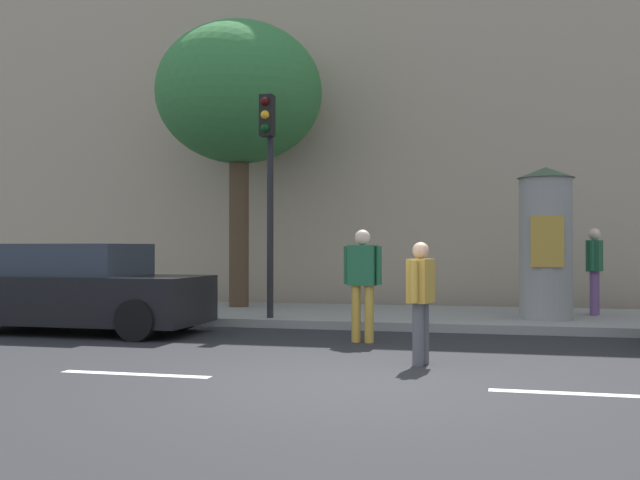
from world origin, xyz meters
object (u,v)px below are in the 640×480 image
at_px(traffic_light, 268,168).
at_px(pedestrian_with_bag, 595,264).
at_px(poster_column, 546,242).
at_px(pedestrian_in_red_top, 421,294).
at_px(pedestrian_near_pole, 363,276).
at_px(parked_car_blue, 77,290).
at_px(street_tree, 239,95).

bearing_deg(traffic_light, pedestrian_with_bag, 19.76).
bearing_deg(poster_column, traffic_light, -167.64).
relative_size(poster_column, pedestrian_in_red_top, 1.82).
bearing_deg(poster_column, pedestrian_in_red_top, -109.63).
xyz_separation_m(poster_column, pedestrian_near_pole, (-2.81, -2.87, -0.53)).
bearing_deg(pedestrian_near_pole, parked_car_blue, 178.28).
xyz_separation_m(poster_column, parked_car_blue, (-7.72, -2.72, -0.81)).
height_order(poster_column, pedestrian_in_red_top, poster_column).
xyz_separation_m(traffic_light, pedestrian_with_bag, (5.81, 2.09, -1.76)).
distance_m(poster_column, parked_car_blue, 8.23).
relative_size(pedestrian_near_pole, pedestrian_with_bag, 1.04).
height_order(pedestrian_with_bag, parked_car_blue, pedestrian_with_bag).
height_order(traffic_light, pedestrian_with_bag, traffic_light).
relative_size(poster_column, parked_car_blue, 0.64).
distance_m(pedestrian_near_pole, parked_car_blue, 4.93).
height_order(poster_column, parked_car_blue, poster_column).
distance_m(pedestrian_in_red_top, pedestrian_with_bag, 6.42).
distance_m(traffic_light, pedestrian_with_bag, 6.42).
xyz_separation_m(traffic_light, street_tree, (-1.44, 2.43, 1.88)).
relative_size(traffic_light, pedestrian_near_pole, 2.37).
distance_m(traffic_light, street_tree, 3.39).
distance_m(traffic_light, parked_car_blue, 3.94).
height_order(street_tree, pedestrian_near_pole, street_tree).
relative_size(pedestrian_in_red_top, parked_car_blue, 0.35).
xyz_separation_m(poster_column, pedestrian_in_red_top, (-1.72, -4.82, -0.67)).
bearing_deg(parked_car_blue, poster_column, 19.43).
bearing_deg(parked_car_blue, traffic_light, 30.18).
bearing_deg(street_tree, pedestrian_with_bag, -2.72).
bearing_deg(street_tree, traffic_light, -59.29).
height_order(pedestrian_in_red_top, parked_car_blue, pedestrian_in_red_top).
height_order(traffic_light, parked_car_blue, traffic_light).
distance_m(traffic_light, pedestrian_in_red_top, 5.30).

